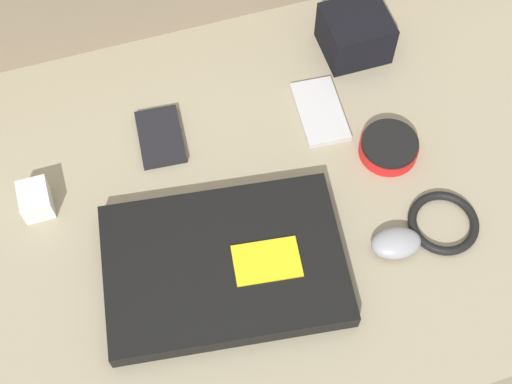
{
  "coord_description": "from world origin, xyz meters",
  "views": [
    {
      "loc": [
        -0.15,
        -0.48,
        1.07
      ],
      "look_at": [
        0.0,
        0.0,
        0.17
      ],
      "focal_mm": 50.0,
      "sensor_mm": 36.0,
      "label": 1
    }
  ],
  "objects_px": {
    "speaker_puck": "(389,147)",
    "camera_pouch": "(355,33)",
    "laptop": "(224,265)",
    "phone_silver": "(160,137)",
    "computer_mouse": "(396,243)",
    "phone_black": "(320,111)",
    "charger_brick": "(36,200)"
  },
  "relations": [
    {
      "from": "laptop",
      "to": "phone_black",
      "type": "xyz_separation_m",
      "value": [
        0.22,
        0.21,
        -0.01
      ]
    },
    {
      "from": "speaker_puck",
      "to": "charger_brick",
      "type": "distance_m",
      "value": 0.52
    },
    {
      "from": "computer_mouse",
      "to": "speaker_puck",
      "type": "distance_m",
      "value": 0.16
    },
    {
      "from": "phone_black",
      "to": "charger_brick",
      "type": "bearing_deg",
      "value": -171.36
    },
    {
      "from": "phone_black",
      "to": "camera_pouch",
      "type": "relative_size",
      "value": 1.24
    },
    {
      "from": "camera_pouch",
      "to": "laptop",
      "type": "bearing_deg",
      "value": -134.56
    },
    {
      "from": "phone_black",
      "to": "camera_pouch",
      "type": "xyz_separation_m",
      "value": [
        0.1,
        0.11,
        0.03
      ]
    },
    {
      "from": "computer_mouse",
      "to": "phone_silver",
      "type": "relative_size",
      "value": 0.71
    },
    {
      "from": "speaker_puck",
      "to": "phone_black",
      "type": "height_order",
      "value": "speaker_puck"
    },
    {
      "from": "phone_silver",
      "to": "camera_pouch",
      "type": "height_order",
      "value": "camera_pouch"
    },
    {
      "from": "phone_silver",
      "to": "phone_black",
      "type": "bearing_deg",
      "value": -1.65
    },
    {
      "from": "phone_silver",
      "to": "charger_brick",
      "type": "xyz_separation_m",
      "value": [
        -0.2,
        -0.06,
        0.01
      ]
    },
    {
      "from": "phone_silver",
      "to": "charger_brick",
      "type": "bearing_deg",
      "value": -158.1
    },
    {
      "from": "laptop",
      "to": "camera_pouch",
      "type": "height_order",
      "value": "camera_pouch"
    },
    {
      "from": "phone_silver",
      "to": "charger_brick",
      "type": "height_order",
      "value": "charger_brick"
    },
    {
      "from": "phone_black",
      "to": "charger_brick",
      "type": "height_order",
      "value": "charger_brick"
    },
    {
      "from": "computer_mouse",
      "to": "phone_black",
      "type": "height_order",
      "value": "computer_mouse"
    },
    {
      "from": "laptop",
      "to": "computer_mouse",
      "type": "relative_size",
      "value": 4.63
    },
    {
      "from": "phone_silver",
      "to": "laptop",
      "type": "bearing_deg",
      "value": -77.26
    },
    {
      "from": "phone_silver",
      "to": "computer_mouse",
      "type": "bearing_deg",
      "value": -40.93
    },
    {
      "from": "phone_silver",
      "to": "camera_pouch",
      "type": "relative_size",
      "value": 1.05
    },
    {
      "from": "computer_mouse",
      "to": "phone_black",
      "type": "distance_m",
      "value": 0.25
    },
    {
      "from": "laptop",
      "to": "charger_brick",
      "type": "bearing_deg",
      "value": 150.18
    },
    {
      "from": "speaker_puck",
      "to": "camera_pouch",
      "type": "height_order",
      "value": "camera_pouch"
    },
    {
      "from": "laptop",
      "to": "charger_brick",
      "type": "xyz_separation_m",
      "value": [
        -0.23,
        0.18,
        0.0
      ]
    },
    {
      "from": "laptop",
      "to": "phone_silver",
      "type": "height_order",
      "value": "laptop"
    },
    {
      "from": "computer_mouse",
      "to": "camera_pouch",
      "type": "distance_m",
      "value": 0.36
    },
    {
      "from": "computer_mouse",
      "to": "phone_silver",
      "type": "xyz_separation_m",
      "value": [
        -0.27,
        0.28,
        -0.01
      ]
    },
    {
      "from": "speaker_puck",
      "to": "phone_silver",
      "type": "xyz_separation_m",
      "value": [
        -0.32,
        0.13,
        -0.01
      ]
    },
    {
      "from": "speaker_puck",
      "to": "camera_pouch",
      "type": "relative_size",
      "value": 0.88
    },
    {
      "from": "camera_pouch",
      "to": "phone_black",
      "type": "bearing_deg",
      "value": -131.95
    },
    {
      "from": "speaker_puck",
      "to": "charger_brick",
      "type": "height_order",
      "value": "charger_brick"
    }
  ]
}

